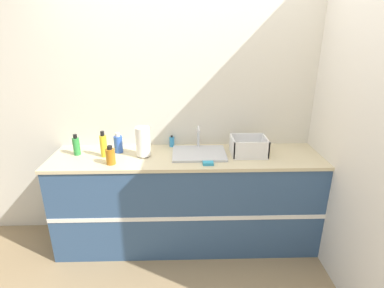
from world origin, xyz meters
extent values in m
plane|color=#937A56|center=(0.00, 0.00, 0.00)|extent=(12.00, 12.00, 0.00)
cube|color=beige|center=(0.00, 0.60, 1.30)|extent=(4.81, 0.06, 2.60)
cube|color=silver|center=(1.24, 0.28, 1.30)|extent=(0.06, 2.57, 2.60)
cube|color=#33517A|center=(0.00, 0.28, 0.45)|extent=(2.41, 0.57, 0.89)
cube|color=white|center=(0.00, 0.00, 0.45)|extent=(2.41, 0.01, 0.04)
cube|color=beige|center=(0.00, 0.28, 0.91)|extent=(2.44, 0.59, 0.03)
cube|color=silver|center=(0.11, 0.30, 0.93)|extent=(0.48, 0.36, 0.02)
cylinder|color=silver|center=(0.11, 0.47, 1.04)|extent=(0.02, 0.02, 0.19)
cylinder|color=silver|center=(0.11, 0.39, 1.13)|extent=(0.02, 0.16, 0.02)
cylinder|color=#4C4C51|center=(-0.39, 0.28, 0.93)|extent=(0.09, 0.09, 0.01)
cylinder|color=white|center=(-0.39, 0.28, 1.06)|extent=(0.13, 0.13, 0.26)
cube|color=white|center=(0.55, 0.29, 0.93)|extent=(0.31, 0.26, 0.01)
cube|color=white|center=(0.55, 0.17, 1.01)|extent=(0.31, 0.01, 0.15)
cube|color=white|center=(0.55, 0.42, 1.01)|extent=(0.31, 0.01, 0.15)
cube|color=white|center=(0.40, 0.29, 1.01)|extent=(0.01, 0.26, 0.15)
cube|color=white|center=(0.70, 0.29, 1.01)|extent=(0.01, 0.26, 0.15)
cylinder|color=#2D8C3D|center=(-0.99, 0.33, 1.00)|extent=(0.06, 0.06, 0.16)
cylinder|color=black|center=(-0.99, 0.33, 1.09)|extent=(0.03, 0.03, 0.03)
cylinder|color=yellow|center=(-0.74, 0.29, 1.02)|extent=(0.06, 0.06, 0.19)
cylinder|color=black|center=(-0.74, 0.29, 1.13)|extent=(0.03, 0.03, 0.04)
cylinder|color=#B26B19|center=(-0.64, 0.12, 0.99)|extent=(0.08, 0.08, 0.13)
cylinder|color=black|center=(-0.64, 0.12, 1.07)|extent=(0.04, 0.04, 0.03)
cylinder|color=#2D56B7|center=(-0.63, 0.38, 1.00)|extent=(0.08, 0.08, 0.15)
cylinder|color=silver|center=(-0.63, 0.38, 1.09)|extent=(0.04, 0.04, 0.03)
cylinder|color=#338CCC|center=(-0.14, 0.52, 0.97)|extent=(0.05, 0.05, 0.09)
cylinder|color=black|center=(-0.14, 0.52, 1.02)|extent=(0.02, 0.02, 0.02)
cube|color=#3399BF|center=(0.17, 0.08, 0.93)|extent=(0.09, 0.06, 0.02)
camera|label=1|loc=(-0.02, -2.20, 1.96)|focal=28.00mm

